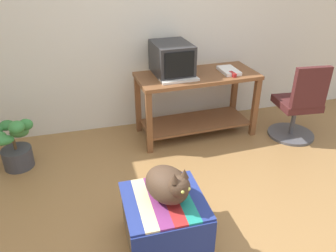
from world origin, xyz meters
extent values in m
plane|color=olive|center=(0.00, 0.00, 0.00)|extent=(14.00, 14.00, 0.00)
cube|color=silver|center=(0.00, 2.05, 1.30)|extent=(8.00, 0.10, 2.60)
cube|color=brown|center=(-0.06, 1.32, 0.34)|extent=(0.06, 0.06, 0.69)
cube|color=brown|center=(1.18, 1.38, 0.34)|extent=(0.06, 0.06, 0.69)
cube|color=brown|center=(1.15, 1.88, 0.34)|extent=(0.06, 0.06, 0.69)
cube|color=brown|center=(-0.08, 1.82, 0.34)|extent=(0.06, 0.06, 0.69)
cube|color=brown|center=(0.55, 1.60, 0.14)|extent=(1.24, 0.55, 0.02)
cube|color=brown|center=(0.55, 1.60, 0.71)|extent=(1.35, 0.64, 0.04)
cube|color=#28282B|center=(0.28, 1.69, 0.74)|extent=(0.28, 0.35, 0.02)
cube|color=#28282B|center=(0.28, 1.69, 0.89)|extent=(0.40, 0.51, 0.34)
cube|color=black|center=(0.29, 1.44, 0.90)|extent=(0.31, 0.03, 0.26)
cube|color=beige|center=(0.30, 1.46, 0.74)|extent=(0.41, 0.17, 0.02)
cube|color=white|center=(0.90, 1.57, 0.74)|extent=(0.18, 0.30, 0.04)
cube|color=#7A664C|center=(-0.22, 0.11, 0.18)|extent=(0.54, 0.51, 0.37)
cube|color=navy|center=(-0.22, -0.17, 0.22)|extent=(0.57, 0.01, 0.30)
cube|color=navy|center=(-0.45, 0.11, 0.38)|extent=(0.09, 0.55, 0.02)
cube|color=beige|center=(-0.36, 0.11, 0.38)|extent=(0.09, 0.55, 0.02)
cube|color=#7A2D6B|center=(-0.26, 0.11, 0.38)|extent=(0.09, 0.55, 0.02)
cube|color=#AD2323|center=(-0.17, 0.11, 0.38)|extent=(0.09, 0.55, 0.02)
cube|color=#1E897A|center=(-0.08, 0.11, 0.38)|extent=(0.09, 0.55, 0.02)
cube|color=navy|center=(0.02, 0.11, 0.38)|extent=(0.09, 0.55, 0.02)
ellipsoid|color=#473323|center=(-0.19, 0.12, 0.50)|extent=(0.38, 0.43, 0.24)
sphere|color=#473323|center=(-0.14, -0.01, 0.57)|extent=(0.15, 0.15, 0.15)
cylinder|color=#473323|center=(-0.12, 0.25, 0.41)|extent=(0.22, 0.23, 0.04)
cone|color=#473323|center=(-0.18, -0.02, 0.66)|extent=(0.06, 0.06, 0.07)
cone|color=#473323|center=(-0.11, 0.01, 0.66)|extent=(0.06, 0.06, 0.07)
sphere|color=#C6D151|center=(-0.14, -0.08, 0.58)|extent=(0.02, 0.02, 0.02)
sphere|color=#C6D151|center=(-0.09, -0.06, 0.58)|extent=(0.02, 0.02, 0.02)
cylinder|color=#3D3D42|center=(-1.38, 1.40, 0.10)|extent=(0.29, 0.29, 0.20)
cylinder|color=brown|center=(-1.38, 1.40, 0.25)|extent=(0.03, 0.03, 0.10)
ellipsoid|color=#38843D|center=(-1.25, 1.42, 0.45)|extent=(0.14, 0.10, 0.11)
ellipsoid|color=#4C8E42|center=(-1.34, 1.51, 0.33)|extent=(0.18, 0.12, 0.10)
ellipsoid|color=#2D7033|center=(-1.43, 1.48, 0.43)|extent=(0.14, 0.14, 0.09)
ellipsoid|color=#38843D|center=(-1.44, 1.26, 0.39)|extent=(0.20, 0.12, 0.09)
ellipsoid|color=#38843D|center=(-1.30, 1.28, 0.50)|extent=(0.14, 0.15, 0.11)
cylinder|color=#4C4C51|center=(1.61, 1.24, 0.01)|extent=(0.52, 0.52, 0.03)
cylinder|color=#4C4C51|center=(1.61, 1.24, 0.20)|extent=(0.05, 0.05, 0.34)
cube|color=#471E1E|center=(1.61, 1.24, 0.41)|extent=(0.46, 0.46, 0.08)
cube|color=#471E1E|center=(1.59, 1.05, 0.67)|extent=(0.38, 0.09, 0.44)
cube|color=#A31E1E|center=(0.89, 1.44, 0.75)|extent=(0.04, 0.11, 0.04)
camera|label=1|loc=(-0.66, -1.63, 1.94)|focal=35.45mm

